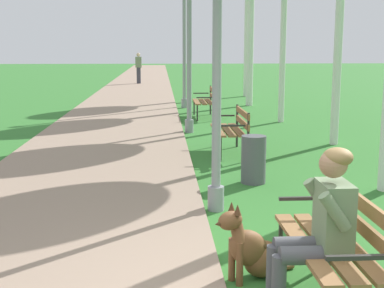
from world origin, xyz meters
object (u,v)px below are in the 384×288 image
(lamp_post_mid, at_px, (189,44))
(park_bench_far, at_px, (206,99))
(park_bench_near, at_px, (339,237))
(litter_bin, at_px, (253,159))
(park_bench_mid, at_px, (233,127))
(lamp_post_near, at_px, (217,27))
(lamp_post_far, at_px, (184,38))
(pedestrian_distant, at_px, (139,68))
(dog_brown, at_px, (253,250))
(person_seated_on_near_bench, at_px, (319,223))

(lamp_post_mid, bearing_deg, park_bench_far, 76.78)
(park_bench_near, xyz_separation_m, litter_bin, (-0.03, 3.72, -0.16))
(park_bench_mid, relative_size, lamp_post_mid, 0.38)
(lamp_post_near, relative_size, lamp_post_far, 0.98)
(park_bench_near, bearing_deg, litter_bin, 90.44)
(park_bench_mid, xyz_separation_m, pedestrian_distant, (-2.47, 19.06, 0.33))
(park_bench_mid, xyz_separation_m, dog_brown, (-0.55, -5.50, -0.25))
(lamp_post_far, distance_m, litter_bin, 10.11)
(park_bench_near, height_order, lamp_post_near, lamp_post_near)
(park_bench_mid, bearing_deg, park_bench_far, 90.55)
(person_seated_on_near_bench, xyz_separation_m, dog_brown, (-0.39, 0.56, -0.42))
(dog_brown, xyz_separation_m, lamp_post_mid, (-0.12, 8.07, 1.77))
(park_bench_near, xyz_separation_m, park_bench_mid, (-0.05, 5.91, 0.00))
(litter_bin, xyz_separation_m, pedestrian_distant, (-2.49, 21.26, 0.49))
(park_bench_near, distance_m, park_bench_far, 11.12)
(dog_brown, height_order, pedestrian_distant, pedestrian_distant)
(park_bench_far, bearing_deg, litter_bin, -89.48)
(park_bench_mid, distance_m, lamp_post_near, 3.94)
(park_bench_near, relative_size, litter_bin, 2.14)
(lamp_post_mid, height_order, lamp_post_far, lamp_post_far)
(park_bench_mid, xyz_separation_m, litter_bin, (0.02, -2.19, -0.16))
(park_bench_far, height_order, dog_brown, park_bench_far)
(park_bench_far, xyz_separation_m, lamp_post_mid, (-0.62, -2.64, 1.51))
(park_bench_near, height_order, lamp_post_far, lamp_post_far)
(park_bench_mid, bearing_deg, litter_bin, -89.56)
(dog_brown, xyz_separation_m, lamp_post_far, (-0.00, 13.22, 1.97))
(litter_bin, bearing_deg, person_seated_on_near_bench, -92.65)
(person_seated_on_near_bench, distance_m, lamp_post_mid, 8.74)
(park_bench_mid, bearing_deg, dog_brown, -95.73)
(lamp_post_far, bearing_deg, park_bench_far, -78.73)
(lamp_post_mid, bearing_deg, lamp_post_near, -89.98)
(park_bench_mid, bearing_deg, park_bench_near, -89.56)
(park_bench_far, relative_size, lamp_post_near, 0.35)
(park_bench_near, bearing_deg, park_bench_far, 90.49)
(park_bench_near, relative_size, dog_brown, 1.93)
(park_bench_mid, relative_size, pedestrian_distant, 0.91)
(park_bench_mid, distance_m, lamp_post_mid, 3.06)
(lamp_post_far, bearing_deg, person_seated_on_near_bench, -88.38)
(park_bench_near, xyz_separation_m, lamp_post_far, (-0.60, 13.64, 1.72))
(lamp_post_near, bearing_deg, park_bench_far, 85.95)
(park_bench_mid, distance_m, lamp_post_far, 7.93)
(lamp_post_near, bearing_deg, person_seated_on_near_bench, -78.80)
(pedestrian_distant, bearing_deg, lamp_post_mid, -83.76)
(lamp_post_mid, bearing_deg, litter_bin, -81.80)
(person_seated_on_near_bench, distance_m, lamp_post_near, 3.01)
(park_bench_near, relative_size, lamp_post_mid, 0.38)
(park_bench_mid, bearing_deg, pedestrian_distant, 97.39)
(dog_brown, xyz_separation_m, lamp_post_near, (-0.12, 1.99, 1.93))
(person_seated_on_near_bench, relative_size, litter_bin, 1.79)
(park_bench_near, distance_m, litter_bin, 3.72)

